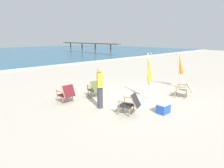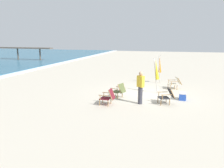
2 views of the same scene
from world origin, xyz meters
TOP-DOWN VIEW (x-y plane):
  - ground_plane at (0.00, 0.00)m, footprint 80.00×80.00m
  - beach_chair_front_left at (-1.16, 1.36)m, footprint 0.78×0.85m
  - beach_chair_mid_center at (1.78, -1.63)m, footprint 0.78×0.91m
  - beach_chair_far_center at (-2.58, 1.56)m, footprint 0.61×0.71m
  - beach_chair_front_right at (-1.63, -1.20)m, footprint 0.80×0.90m
  - umbrella_furled_orange at (3.32, -0.52)m, footprint 0.76×0.28m
  - umbrella_furled_yellow at (0.46, -0.50)m, footprint 0.39×0.46m
  - person_near_chairs at (-1.97, 0.09)m, footprint 0.35×0.39m
  - cooler_box at (-0.66, -1.98)m, footprint 0.49×0.35m
  - pier_distant at (14.37, 21.86)m, footprint 0.90×14.55m

SIDE VIEW (x-z plane):
  - ground_plane at x=0.00m, z-range 0.00..0.00m
  - cooler_box at x=-0.66m, z-range 0.00..0.40m
  - beach_chair_mid_center at x=1.78m, z-range 0.03..0.81m
  - beach_chair_front_right at x=-1.63m, z-range 0.03..0.82m
  - beach_chair_far_center at x=-2.58m, z-range 0.02..0.83m
  - beach_chair_front_left at x=-1.16m, z-range 0.02..0.83m
  - person_near_chairs at x=-1.97m, z-range 0.02..1.65m
  - umbrella_furled_orange at x=3.32m, z-range 0.31..2.34m
  - umbrella_furled_yellow at x=0.46m, z-range 0.32..2.43m
  - pier_distant at x=14.37m, z-range 0.74..2.60m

